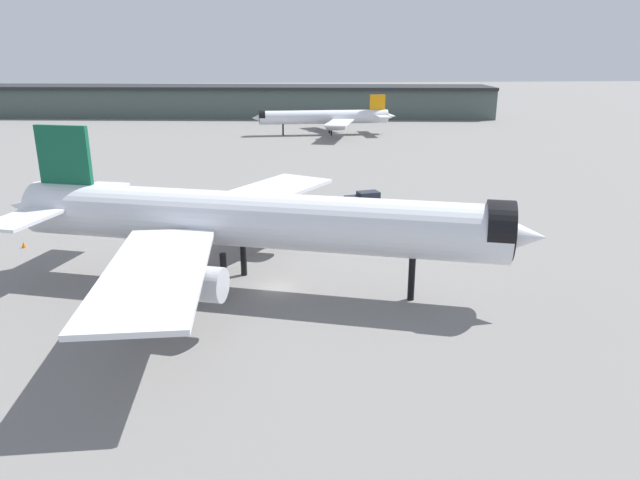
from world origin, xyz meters
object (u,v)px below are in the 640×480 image
(service_truck_front, at_px, (363,201))
(traffic_cone_wingtip, at_px, (199,213))
(airliner_near_gate, at_px, (252,221))
(airliner_far_taxiway, at_px, (325,117))
(traffic_cone_near_nose, at_px, (24,245))

(service_truck_front, height_order, traffic_cone_wingtip, service_truck_front)
(airliner_near_gate, height_order, traffic_cone_wingtip, airliner_near_gate)
(airliner_near_gate, distance_m, airliner_far_taxiway, 123.01)
(airliner_far_taxiway, relative_size, traffic_cone_near_nose, 57.00)
(traffic_cone_near_nose, height_order, traffic_cone_wingtip, traffic_cone_near_nose)
(service_truck_front, bearing_deg, traffic_cone_wingtip, -11.19)
(airliner_far_taxiway, bearing_deg, traffic_cone_near_nose, 62.77)
(traffic_cone_near_nose, relative_size, traffic_cone_wingtip, 1.04)
(airliner_near_gate, relative_size, traffic_cone_wingtip, 75.84)
(airliner_near_gate, bearing_deg, traffic_cone_wingtip, 124.38)
(airliner_near_gate, height_order, service_truck_front, airliner_near_gate)
(airliner_near_gate, xyz_separation_m, traffic_cone_near_nose, (-29.81, 16.06, -6.95))
(traffic_cone_near_nose, bearing_deg, airliner_far_taxiway, 64.53)
(airliner_near_gate, height_order, airliner_far_taxiway, airliner_near_gate)
(traffic_cone_wingtip, bearing_deg, airliner_far_taxiway, 72.27)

